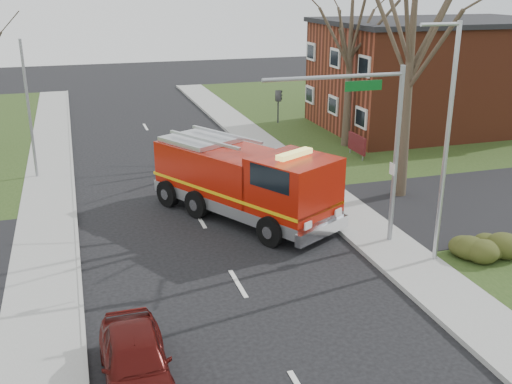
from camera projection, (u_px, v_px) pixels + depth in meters
name	position (u px, v px, depth m)	size (l,w,h in m)	color
ground	(238.00, 284.00, 20.02)	(120.00, 120.00, 0.00)	black
sidewalk_right	(402.00, 258.00, 21.73)	(2.40, 80.00, 0.15)	gray
sidewalk_left	(43.00, 310.00, 18.27)	(2.40, 80.00, 0.15)	gray
brick_building	(437.00, 74.00, 40.33)	(15.40, 10.40, 7.25)	maroon
health_center_sign	(357.00, 144.00, 33.92)	(0.12, 2.00, 1.40)	#521317
hedge_corner	(487.00, 247.00, 21.44)	(2.80, 2.00, 0.90)	#2B3112
bare_tree_near	(412.00, 35.00, 25.62)	(6.00, 6.00, 12.00)	#33291E
bare_tree_far	(351.00, 38.00, 34.46)	(5.25, 5.25, 10.50)	#33291E
traffic_signal_mast	(366.00, 126.00, 21.27)	(5.29, 0.18, 6.80)	gray
streetlight_pole	(446.00, 140.00, 20.05)	(1.48, 0.16, 8.40)	#B7BABF
utility_pole_far	(29.00, 111.00, 29.58)	(0.14, 0.14, 7.00)	gray
fire_engine	(245.00, 183.00, 25.18)	(6.65, 8.86, 3.43)	#9C1407
parked_car_maroon	(135.00, 360.00, 14.79)	(1.67, 4.15, 1.41)	#460D0B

